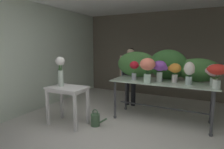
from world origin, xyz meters
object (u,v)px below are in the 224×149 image
at_px(vase_ivory_dahlias, 189,71).
at_px(vase_scarlet_anemones, 217,72).
at_px(vase_blush_hydrangea, 214,72).
at_px(side_table_white, 67,93).
at_px(florist, 130,71).
at_px(vase_crimson_tulips, 134,68).
at_px(vase_coral_stock, 147,67).
at_px(vase_violet_carnations, 160,68).
at_px(watering_can, 96,120).
at_px(vase_white_roses_tall, 60,69).
at_px(display_table_glass, 162,88).
at_px(vase_sunset_lilies, 175,70).

height_order(vase_ivory_dahlias, vase_scarlet_anemones, vase_ivory_dahlias).
bearing_deg(vase_scarlet_anemones, vase_blush_hydrangea, 96.36).
relative_size(vase_blush_hydrangea, vase_ivory_dahlias, 0.92).
distance_m(side_table_white, florist, 1.88).
distance_m(vase_crimson_tulips, vase_coral_stock, 0.42).
bearing_deg(vase_violet_carnations, vase_scarlet_anemones, -11.55).
distance_m(vase_ivory_dahlias, watering_can, 2.04).
relative_size(vase_ivory_dahlias, watering_can, 1.24).
bearing_deg(vase_ivory_dahlias, vase_blush_hydrangea, 14.23).
height_order(vase_crimson_tulips, vase_ivory_dahlias, vase_ivory_dahlias).
xyz_separation_m(vase_scarlet_anemones, vase_white_roses_tall, (-2.78, -0.73, -0.03)).
bearing_deg(display_table_glass, side_table_white, -148.45).
relative_size(side_table_white, vase_blush_hydrangea, 1.95).
height_order(display_table_glass, vase_white_roses_tall, vase_white_roses_tall).
bearing_deg(vase_coral_stock, vase_scarlet_anemones, 0.58).
bearing_deg(vase_blush_hydrangea, vase_violet_carnations, -175.11).
xyz_separation_m(vase_sunset_lilies, vase_crimson_tulips, (-0.83, -0.09, 0.01)).
height_order(vase_violet_carnations, vase_ivory_dahlias, same).
height_order(side_table_white, vase_white_roses_tall, vase_white_roses_tall).
height_order(vase_blush_hydrangea, vase_scarlet_anemones, vase_scarlet_anemones).
relative_size(vase_blush_hydrangea, vase_violet_carnations, 0.92).
xyz_separation_m(vase_crimson_tulips, vase_blush_hydrangea, (1.53, 0.09, -0.01)).
distance_m(side_table_white, vase_white_roses_tall, 0.48).
bearing_deg(vase_scarlet_anemones, side_table_white, -164.45).
distance_m(vase_violet_carnations, vase_coral_stock, 0.30).
height_order(vase_sunset_lilies, vase_crimson_tulips, vase_crimson_tulips).
distance_m(vase_sunset_lilies, vase_blush_hydrangea, 0.70).
height_order(display_table_glass, side_table_white, display_table_glass).
height_order(side_table_white, vase_blush_hydrangea, vase_blush_hydrangea).
bearing_deg(vase_coral_stock, watering_can, -148.60).
bearing_deg(vase_sunset_lilies, vase_scarlet_anemones, -21.86).
xyz_separation_m(display_table_glass, vase_white_roses_tall, (-1.82, -1.02, 0.40)).
bearing_deg(vase_white_roses_tall, vase_ivory_dahlias, 21.44).
distance_m(vase_scarlet_anemones, vase_white_roses_tall, 2.87).
distance_m(vase_violet_carnations, vase_scarlet_anemones, 1.03).
bearing_deg(vase_blush_hydrangea, watering_can, -157.77).
relative_size(vase_crimson_tulips, vase_blush_hydrangea, 1.00).
xyz_separation_m(vase_ivory_dahlias, vase_white_roses_tall, (-2.32, -0.91, 0.01)).
height_order(vase_violet_carnations, vase_scarlet_anemones, vase_violet_carnations).
relative_size(vase_blush_hydrangea, watering_can, 1.14).
distance_m(vase_sunset_lilies, vase_scarlet_anemones, 0.79).
height_order(display_table_glass, vase_blush_hydrangea, vase_blush_hydrangea).
distance_m(florist, vase_blush_hydrangea, 2.05).
distance_m(vase_violet_carnations, watering_can, 1.66).
height_order(florist, vase_scarlet_anemones, florist).
bearing_deg(vase_crimson_tulips, vase_white_roses_tall, -142.62).
bearing_deg(florist, display_table_glass, -35.87).
xyz_separation_m(side_table_white, florist, (0.68, 1.73, 0.27)).
bearing_deg(vase_sunset_lilies, watering_can, -148.13).
distance_m(vase_crimson_tulips, vase_violet_carnations, 0.55).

